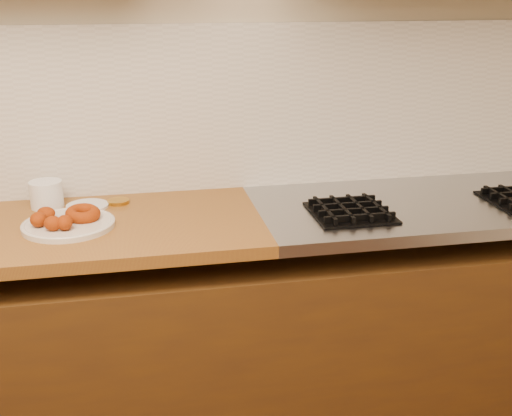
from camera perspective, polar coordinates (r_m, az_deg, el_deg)
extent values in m
cube|color=#C0B296|center=(2.33, -13.86, 11.90)|extent=(4.00, 0.02, 2.70)
cube|color=#4B2B0D|center=(2.35, -12.20, -13.03)|extent=(3.60, 0.60, 0.77)
cube|color=#9EA0A5|center=(2.38, 15.69, 0.25)|extent=(1.30, 0.62, 0.04)
cube|color=beige|center=(2.34, -13.57, 8.22)|extent=(3.60, 0.02, 0.60)
cube|color=black|center=(2.17, 8.38, -0.43)|extent=(0.26, 0.26, 0.01)
cube|color=black|center=(2.13, 6.13, -0.21)|extent=(0.01, 0.24, 0.02)
cube|color=black|center=(2.08, 9.22, -0.85)|extent=(0.24, 0.01, 0.02)
cube|color=black|center=(2.15, 7.65, -0.11)|extent=(0.01, 0.24, 0.02)
cube|color=black|center=(2.14, 8.67, -0.31)|extent=(0.24, 0.01, 0.02)
cube|color=black|center=(2.17, 9.15, 0.00)|extent=(0.01, 0.24, 0.02)
cube|color=black|center=(2.19, 8.14, 0.20)|extent=(0.24, 0.01, 0.02)
cube|color=black|center=(2.19, 10.62, 0.10)|extent=(0.01, 0.24, 0.02)
cube|color=black|center=(2.24, 7.64, 0.68)|extent=(0.24, 0.01, 0.02)
cube|color=black|center=(2.40, 21.08, 0.81)|extent=(0.01, 0.24, 0.02)
cube|color=black|center=(2.52, 21.76, 1.56)|extent=(0.24, 0.01, 0.02)
cylinder|color=beige|center=(2.11, -16.32, -1.44)|extent=(0.29, 0.29, 0.02)
torus|color=#953309|center=(2.11, -15.15, -0.48)|extent=(0.16, 0.16, 0.05)
ellipsoid|color=#953309|center=(2.15, -18.16, -0.44)|extent=(0.08, 0.08, 0.04)
ellipsoid|color=#953309|center=(2.09, -18.79, -0.98)|extent=(0.05, 0.06, 0.05)
ellipsoid|color=#953309|center=(2.04, -17.61, -1.31)|extent=(0.06, 0.06, 0.05)
ellipsoid|color=#953309|center=(2.04, -16.65, -1.25)|extent=(0.05, 0.06, 0.05)
cylinder|color=white|center=(2.31, -18.13, 1.16)|extent=(0.15, 0.15, 0.09)
cylinder|color=silver|center=(2.28, -14.76, 0.19)|extent=(0.16, 0.16, 0.01)
cylinder|color=#B68727|center=(2.30, -12.14, 0.56)|extent=(0.08, 0.08, 0.01)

